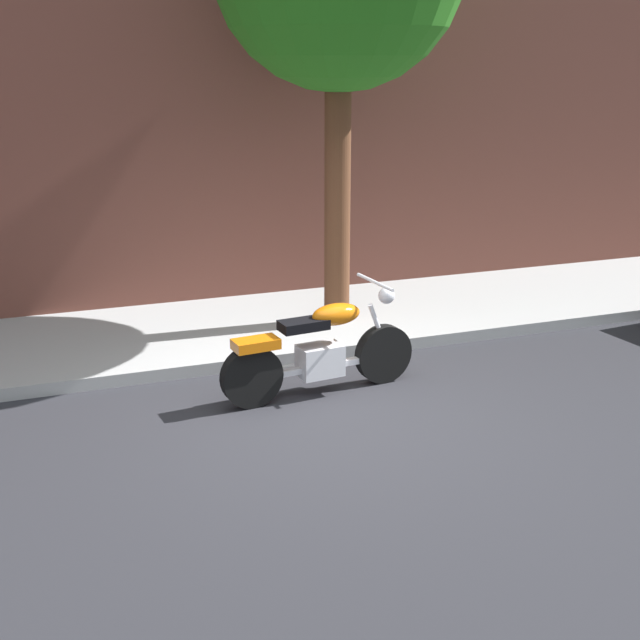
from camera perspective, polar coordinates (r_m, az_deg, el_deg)
ground_plane at (r=8.05m, az=0.54°, el=-6.57°), size 60.00×60.00×0.00m
sidewalk at (r=10.39m, az=-4.65°, el=-0.53°), size 19.64×2.46×0.14m
building_facade at (r=11.32m, az=-7.28°, el=19.42°), size 19.64×0.50×7.36m
motorcycle at (r=8.40m, az=-0.02°, el=-2.17°), size 2.10×0.70×1.12m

